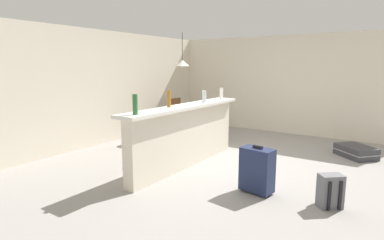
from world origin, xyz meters
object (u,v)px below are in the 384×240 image
Objects in this scene: bottle_clear at (204,97)px; pendant_lamp at (182,63)px; bottle_white at (221,93)px; backpack_grey at (330,191)px; suitcase_upright_navy at (257,170)px; dining_chair_far_side at (172,114)px; suitcase_flat_charcoal at (356,151)px; dining_table at (185,111)px; bottle_amber at (169,99)px; dining_chair_near_partition at (205,118)px; bottle_green at (135,104)px.

pendant_lamp reaches higher than bottle_clear.
bottle_white is 3.03m from backpack_grey.
dining_chair_far_side is at bearing 54.02° from suitcase_upright_navy.
pendant_lamp is 1.95× the size of backpack_grey.
bottle_white is 1.61m from pendant_lamp.
dining_chair_far_side is 1.39× the size of suitcase_upright_navy.
bottle_white is 0.34× the size of suitcase_upright_navy.
backpack_grey is 0.93m from suitcase_upright_navy.
dining_chair_far_side is at bearing 93.73° from suitcase_flat_charcoal.
bottle_white is 0.24× the size of dining_chair_far_side.
dining_chair_far_side is at bearing 80.32° from dining_table.
suitcase_upright_navy is (-0.06, -1.56, -0.88)m from bottle_amber.
backpack_grey reaches higher than suitcase_flat_charcoal.
backpack_grey is (-2.20, -3.16, -0.31)m from dining_chair_near_partition.
backpack_grey is (-2.32, -4.24, -0.31)m from dining_chair_far_side.
bottle_clear reaches higher than suitcase_upright_navy.
dining_chair_near_partition is 3.20m from suitcase_flat_charcoal.
bottle_clear is 1.75m from dining_chair_near_partition.
suitcase_upright_navy is at bearing -138.31° from bottle_white.
dining_chair_near_partition and dining_chair_far_side have the same top height.
bottle_clear is 2.52m from dining_chair_far_side.
dining_chair_far_side is (0.12, 1.08, 0.00)m from dining_chair_near_partition.
bottle_green is 3.28m from dining_chair_near_partition.
dining_chair_far_side is at bearing 30.03° from bottle_green.
suitcase_flat_charcoal is 1.26× the size of suitcase_upright_navy.
bottle_green is at bearing 145.99° from suitcase_flat_charcoal.
suitcase_flat_charcoal is (0.36, -3.75, -0.54)m from dining_table.
dining_chair_near_partition is 1.08m from dining_chair_far_side.
backpack_grey is 0.63× the size of suitcase_upright_navy.
bottle_amber reaches higher than bottle_white.
pendant_lamp reaches higher than bottle_amber.
bottle_clear is at bearing -135.08° from dining_table.
bottle_amber is 0.33× the size of suitcase_flat_charcoal.
bottle_clear is 0.27× the size of pendant_lamp.
pendant_lamp is at bearing 30.78° from bottle_amber.
bottle_clear is 1.88m from suitcase_upright_navy.
pendant_lamp is 4.62m from backpack_grey.
bottle_white reaches higher than dining_chair_near_partition.
suitcase_flat_charcoal is (0.45, -3.76, -1.69)m from pendant_lamp.
bottle_clear is (1.72, -0.04, -0.03)m from bottle_green.
bottle_amber reaches higher than dining_table.
backpack_grey is at bearing -119.58° from pendant_lamp.
bottle_amber is 0.25× the size of dining_table.
pendant_lamp is at bearing 96.87° from suitcase_flat_charcoal.
dining_table is 4.39m from backpack_grey.
bottle_amber reaches higher than suitcase_upright_navy.
dining_table is (2.27, 1.28, -0.56)m from bottle_amber.
backpack_grey is at bearing -120.78° from dining_table.
bottle_clear reaches higher than dining_table.
bottle_green is at bearing 110.94° from backpack_grey.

